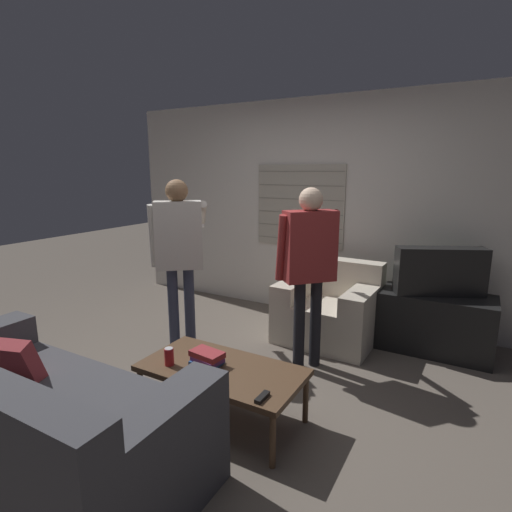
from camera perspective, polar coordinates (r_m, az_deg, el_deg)
The scene contains 12 objects.
ground_plane at distance 3.45m, azimuth -4.83°, elevation -18.10°, with size 16.00×16.00×0.00m, color #665B51.
wall_back at distance 4.81m, azimuth 8.62°, elevation 6.58°, with size 5.20×0.08×2.55m.
couch_blue at distance 2.78m, azimuth -29.02°, elevation -20.33°, with size 1.97×0.95×0.82m.
armchair_beige at distance 4.25m, azimuth 10.42°, elevation -7.46°, with size 0.97×0.81×0.81m.
coffee_table at distance 2.90m, azimuth -4.91°, elevation -16.18°, with size 1.14×0.59×0.40m.
tv_stand at distance 4.29m, azimuth 24.18°, elevation -8.67°, with size 1.03×0.50×0.58m.
tv at distance 4.14m, azimuth 24.79°, elevation -1.98°, with size 0.82×0.53×0.45m.
person_left_standing at distance 3.79m, azimuth -10.94°, elevation 1.54°, with size 0.52×0.83×1.66m.
person_right_standing at distance 3.44m, azimuth 7.55°, elevation -0.01°, with size 0.50×0.82×1.60m.
book_stack at distance 2.91m, azimuth -7.00°, elevation -14.22°, with size 0.25×0.17×0.10m.
soda_can at distance 2.94m, azimuth -12.31°, elevation -13.86°, with size 0.07×0.07×0.13m.
spare_remote at distance 2.53m, azimuth 0.90°, elevation -19.51°, with size 0.04×0.13×0.02m.
Camera 1 is at (1.70, -2.45, 1.74)m, focal length 28.00 mm.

